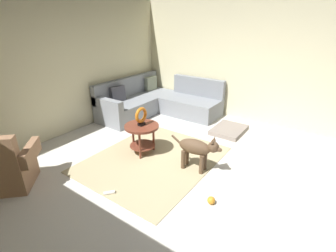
{
  "coord_description": "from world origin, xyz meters",
  "views": [
    {
      "loc": [
        -2.7,
        -1.62,
        2.23
      ],
      "look_at": [
        0.45,
        0.6,
        0.55
      ],
      "focal_mm": 26.37,
      "sensor_mm": 36.0,
      "label": 1
    }
  ],
  "objects": [
    {
      "name": "side_table",
      "position": [
        0.23,
        1.0,
        0.42
      ],
      "size": [
        0.6,
        0.6,
        0.54
      ],
      "color": "brown",
      "rests_on": "ground_plane"
    },
    {
      "name": "ground_plane",
      "position": [
        0.0,
        0.0,
        -0.05
      ],
      "size": [
        6.0,
        6.0,
        0.1
      ],
      "primitive_type": "cube",
      "color": "silver"
    },
    {
      "name": "wall_right",
      "position": [
        2.94,
        0.0,
        1.35
      ],
      "size": [
        0.12,
        6.0,
        2.7
      ],
      "primitive_type": "cube",
      "color": "beige",
      "rests_on": "ground_plane"
    },
    {
      "name": "dog",
      "position": [
        0.31,
        -0.05,
        0.38
      ],
      "size": [
        0.28,
        0.85,
        0.63
      ],
      "rotation": [
        0.0,
        0.0,
        3.25
      ],
      "color": "brown",
      "rests_on": "ground_plane"
    },
    {
      "name": "area_rug",
      "position": [
        0.15,
        0.7,
        0.01
      ],
      "size": [
        2.3,
        1.9,
        0.01
      ],
      "primitive_type": "cube",
      "color": "tan",
      "rests_on": "ground_plane"
    },
    {
      "name": "dog_toy_ball",
      "position": [
        -0.28,
        -0.61,
        0.05
      ],
      "size": [
        0.1,
        0.1,
        0.1
      ],
      "primitive_type": "sphere",
      "color": "orange",
      "rests_on": "ground_plane"
    },
    {
      "name": "dog_toy_rope",
      "position": [
        -0.92,
        0.63,
        0.03
      ],
      "size": [
        0.15,
        0.14,
        0.05
      ],
      "primitive_type": "cylinder",
      "rotation": [
        0.0,
        1.57,
        2.44
      ],
      "color": "silver",
      "rests_on": "ground_plane"
    },
    {
      "name": "torus_sculpture",
      "position": [
        0.23,
        1.0,
        0.71
      ],
      "size": [
        0.28,
        0.08,
        0.33
      ],
      "color": "black",
      "rests_on": "side_table"
    },
    {
      "name": "wall_back",
      "position": [
        0.0,
        2.94,
        1.35
      ],
      "size": [
        6.0,
        0.12,
        2.7
      ],
      "primitive_type": "cube",
      "color": "beige",
      "rests_on": "ground_plane"
    },
    {
      "name": "dog_bed_mat",
      "position": [
        1.98,
        0.08,
        0.04
      ],
      "size": [
        0.8,
        0.6,
        0.09
      ],
      "primitive_type": "cube",
      "color": "gray",
      "rests_on": "ground_plane"
    },
    {
      "name": "sectional_couch",
      "position": [
        1.99,
        2.02,
        0.29
      ],
      "size": [
        2.2,
        2.25,
        0.88
      ],
      "color": "gray",
      "rests_on": "ground_plane"
    },
    {
      "name": "armchair",
      "position": [
        -1.63,
        1.91,
        0.32
      ],
      "size": [
        0.99,
        0.99,
        0.88
      ],
      "rotation": [
        0.0,
        0.0,
        -0.78
      ],
      "color": "#936B4C",
      "rests_on": "ground_plane"
    }
  ]
}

